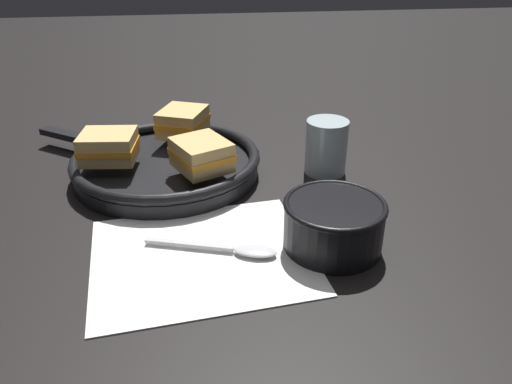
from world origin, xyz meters
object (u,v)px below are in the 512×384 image
Objects in this scene: spoon at (237,249)px; drinking_glass at (326,147)px; sandwich_near_right at (183,122)px; soup_bowl at (334,222)px; skillet at (166,163)px; sandwich_far_left at (109,146)px; sandwich_near_left at (202,155)px.

drinking_glass reaches higher than spoon.
sandwich_near_right is at bearing 155.76° from drinking_glass.
soup_bowl is 1.43× the size of drinking_glass.
soup_bowl reaches higher than skillet.
drinking_glass is (0.24, -0.11, -0.02)m from sandwich_near_right.
drinking_glass is (0.05, 0.23, 0.01)m from soup_bowl.
sandwich_near_right reaches higher than skillet.
sandwich_far_left is at bearing 178.86° from drinking_glass.
skillet is (-0.22, 0.25, -0.02)m from soup_bowl.
sandwich_near_right is (-0.03, 0.15, 0.00)m from sandwich_near_left.
sandwich_near_left is (-0.16, 0.18, 0.03)m from soup_bowl.
spoon is 1.56× the size of sandwich_near_left.
soup_bowl is 0.34m from skillet.
sandwich_far_left is at bearing -168.75° from skillet.
skillet is 4.33× the size of drinking_glass.
sandwich_far_left is (-0.09, -0.02, 0.04)m from skillet.
drinking_glass reaches higher than sandwich_far_left.
sandwich_near_left is (0.06, -0.07, 0.04)m from skillet.
spoon is at bearing -79.34° from sandwich_near_right.
sandwich_near_right is (0.03, 0.08, 0.04)m from skillet.
sandwich_far_left is at bearing 160.25° from sandwich_near_left.
sandwich_far_left is (-0.15, 0.05, 0.00)m from sandwich_near_left.
skillet is at bearing 131.60° from soup_bowl.
soup_bowl is 1.41× the size of sandwich_far_left.
skillet is 0.10m from sandwich_far_left.
sandwich_far_left is (-0.12, -0.10, 0.00)m from sandwich_near_right.
soup_bowl is 0.23m from drinking_glass.
soup_bowl is at bearing -48.40° from skillet.
sandwich_near_right is at bearing 119.66° from soup_bowl.
sandwich_near_right is at bearing 118.38° from spoon.
soup_bowl is 0.77× the size of spoon.
spoon is 0.29m from drinking_glass.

